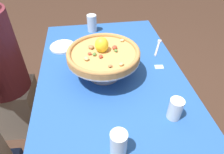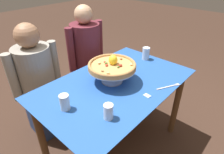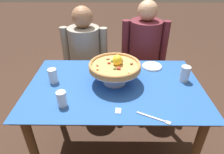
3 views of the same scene
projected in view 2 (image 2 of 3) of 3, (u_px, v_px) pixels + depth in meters
name	position (u px, v px, depth m)	size (l,w,h in m)	color
ground_plane	(115.00, 146.00, 1.95)	(14.00, 14.00, 0.00)	#3D281E
dining_table	(116.00, 95.00, 1.62)	(1.29, 0.81, 0.77)	brown
pizza_stand	(112.00, 71.00, 1.53)	(0.38, 0.38, 0.12)	#B7B7C1
pizza	(112.00, 65.00, 1.50)	(0.38, 0.38, 0.10)	tan
water_glass_front_left	(108.00, 112.00, 1.18)	(0.06, 0.06, 0.10)	white
water_glass_side_right	(146.00, 54.00, 1.90)	(0.07, 0.07, 0.12)	silver
water_glass_side_left	(65.00, 103.00, 1.26)	(0.07, 0.07, 0.11)	silver
side_plate	(116.00, 59.00, 1.92)	(0.17, 0.17, 0.02)	white
dinner_fork	(169.00, 86.00, 1.50)	(0.19, 0.11, 0.01)	#B7B7C1
sugar_packet	(147.00, 96.00, 1.40)	(0.05, 0.04, 0.01)	silver
diner_left	(39.00, 86.00, 1.86)	(0.49, 0.35, 1.19)	navy
diner_right	(87.00, 62.00, 2.26)	(0.48, 0.34, 1.24)	gray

